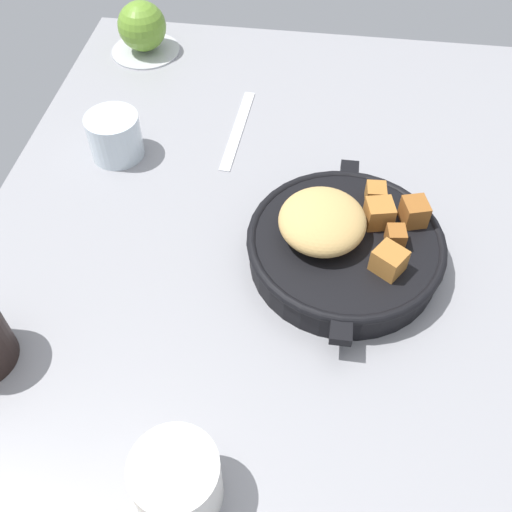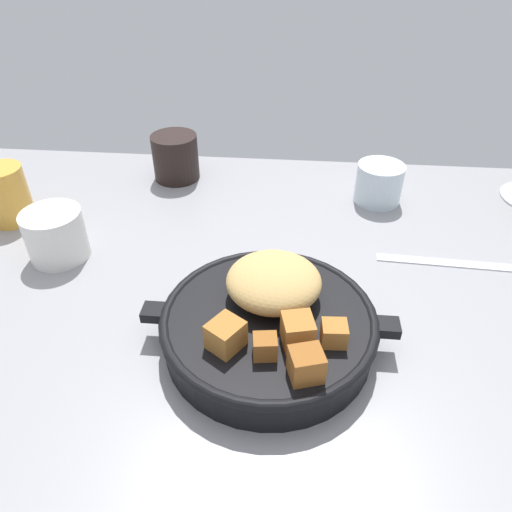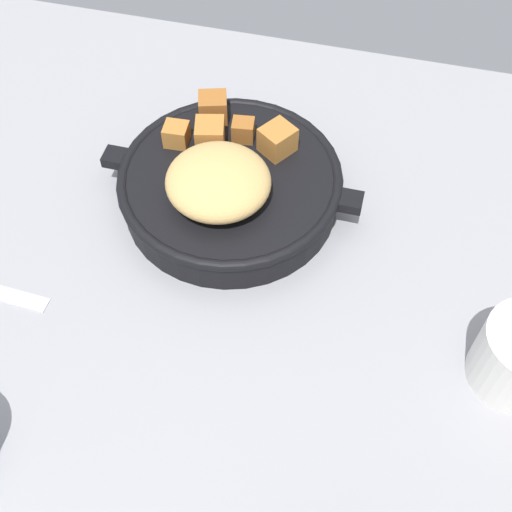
% 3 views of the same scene
% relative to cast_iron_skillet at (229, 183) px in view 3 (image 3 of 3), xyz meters
% --- Properties ---
extents(ground_plane, '(1.11, 0.77, 0.02)m').
position_rel_cast_iron_skillet_xyz_m(ground_plane, '(-0.02, 0.09, -0.04)').
color(ground_plane, gray).
extents(cast_iron_skillet, '(0.28, 0.24, 0.09)m').
position_rel_cast_iron_skillet_xyz_m(cast_iron_skillet, '(0.00, 0.00, 0.00)').
color(cast_iron_skillet, black).
rests_on(cast_iron_skillet, ground_plane).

